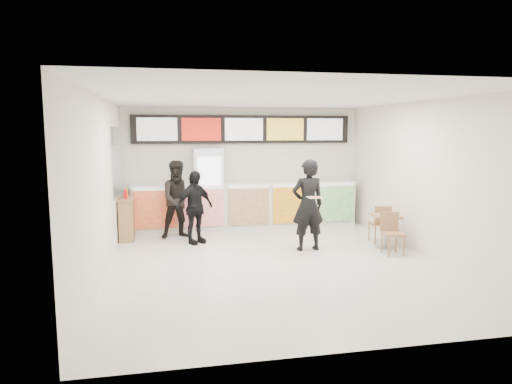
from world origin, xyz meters
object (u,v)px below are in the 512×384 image
object	(u,v)px
customer_left	(179,200)
cafe_table	(386,225)
customer_mid	(195,207)
service_counter	(246,205)
condiment_ledge	(127,218)
customer_main	(308,205)
drinks_fridge	(208,189)

from	to	relation	value
customer_left	cafe_table	distance (m)	4.54
customer_mid	customer_left	bearing A→B (deg)	85.83
service_counter	customer_mid	xyz separation A→B (m)	(-1.36, -1.34, 0.22)
customer_mid	cafe_table	bearing A→B (deg)	-48.21
service_counter	condiment_ledge	distance (m)	2.90
service_counter	customer_mid	bearing A→B (deg)	-135.27
customer_left	condiment_ledge	distance (m)	1.22
customer_main	cafe_table	size ratio (longest dim) A/B	1.27
drinks_fridge	condiment_ledge	xyz separation A→B (m)	(-1.89, -0.68, -0.52)
customer_left	customer_main	bearing A→B (deg)	-42.98
drinks_fridge	cafe_table	xyz separation A→B (m)	(3.43, -2.51, -0.52)
customer_mid	cafe_table	world-z (taller)	customer_mid
customer_left	cafe_table	world-z (taller)	customer_left
cafe_table	condiment_ledge	world-z (taller)	condiment_ledge
customer_left	customer_mid	bearing A→B (deg)	-73.40
service_counter	drinks_fridge	xyz separation A→B (m)	(-0.93, 0.02, 0.43)
condiment_ledge	customer_main	bearing A→B (deg)	-24.42
customer_main	customer_left	world-z (taller)	customer_main
cafe_table	customer_mid	bearing A→B (deg)	174.44
drinks_fridge	condiment_ledge	size ratio (longest dim) A/B	1.79
drinks_fridge	customer_main	distance (m)	2.96
service_counter	drinks_fridge	world-z (taller)	drinks_fridge
customer_main	customer_left	xyz separation A→B (m)	(-2.53, 1.59, -0.05)
condiment_ledge	service_counter	bearing A→B (deg)	13.25
drinks_fridge	customer_mid	world-z (taller)	drinks_fridge
service_counter	customer_main	size ratio (longest dim) A/B	3.00
service_counter	customer_left	xyz separation A→B (m)	(-1.67, -0.74, 0.31)
customer_main	cafe_table	distance (m)	1.71
customer_main	condiment_ledge	bearing A→B (deg)	-28.77
service_counter	drinks_fridge	bearing A→B (deg)	179.01
customer_mid	condiment_ledge	size ratio (longest dim) A/B	1.41
drinks_fridge	customer_main	bearing A→B (deg)	-52.64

